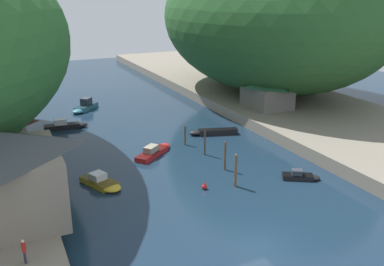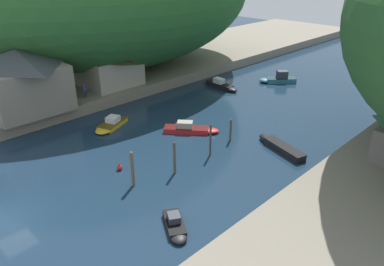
% 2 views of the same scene
% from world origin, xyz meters
% --- Properties ---
extents(water_surface, '(130.00, 130.00, 0.00)m').
position_xyz_m(water_surface, '(0.00, 30.00, 0.00)').
color(water_surface, '#192D42').
rests_on(water_surface, ground).
extents(right_bank, '(22.00, 120.00, 1.49)m').
position_xyz_m(right_bank, '(24.76, 30.00, 0.75)').
color(right_bank, gray).
rests_on(right_bank, ground).
extents(hillside_right, '(32.81, 45.93, 24.31)m').
position_xyz_m(hillside_right, '(25.86, 37.30, 13.65)').
color(hillside_right, '#285628').
rests_on(hillside_right, right_bank).
extents(right_bank_cottage, '(5.77, 7.01, 4.84)m').
position_xyz_m(right_bank_cottage, '(19.35, 27.82, 4.00)').
color(right_bank_cottage, slate).
rests_on(right_bank_cottage, right_bank).
extents(boat_white_cruiser, '(3.82, 2.98, 0.99)m').
position_xyz_m(boat_white_cruiser, '(9.93, 7.85, 0.31)').
color(boat_white_cruiser, black).
rests_on(boat_white_cruiser, water_surface).
extents(boat_open_rowboat, '(3.59, 5.18, 1.16)m').
position_xyz_m(boat_open_rowboat, '(-8.48, 14.73, 0.36)').
color(boat_open_rowboat, gold).
rests_on(boat_open_rowboat, water_surface).
extents(boat_far_upstream, '(6.44, 2.96, 0.70)m').
position_xyz_m(boat_far_upstream, '(8.26, 23.92, 0.34)').
color(boat_far_upstream, black).
rests_on(boat_far_upstream, water_surface).
extents(boat_mid_channel, '(5.76, 5.10, 1.24)m').
position_xyz_m(boat_mid_channel, '(-0.97, 20.48, 0.38)').
color(boat_mid_channel, red).
rests_on(boat_mid_channel, water_surface).
extents(boat_moored_right, '(5.14, 5.43, 1.82)m').
position_xyz_m(boat_moored_right, '(-4.38, 43.01, 0.54)').
color(boat_moored_right, teal).
rests_on(boat_moored_right, water_surface).
extents(boat_cabin_cruiser, '(5.88, 1.81, 1.41)m').
position_xyz_m(boat_cabin_cruiser, '(-8.56, 34.59, 0.44)').
color(boat_cabin_cruiser, black).
rests_on(boat_cabin_cruiser, water_surface).
extents(mooring_post_nearest, '(0.30, 0.30, 3.31)m').
position_xyz_m(mooring_post_nearest, '(3.13, 9.22, 1.67)').
color(mooring_post_nearest, brown).
rests_on(mooring_post_nearest, water_surface).
extents(mooring_post_second, '(0.25, 0.25, 3.19)m').
position_xyz_m(mooring_post_second, '(4.16, 13.13, 1.60)').
color(mooring_post_second, brown).
rests_on(mooring_post_second, water_surface).
extents(mooring_post_middle, '(0.20, 0.20, 3.37)m').
position_xyz_m(mooring_post_middle, '(4.19, 17.90, 1.69)').
color(mooring_post_middle, '#4C3D2D').
rests_on(mooring_post_middle, water_surface).
extents(mooring_post_fourth, '(0.24, 0.24, 2.47)m').
position_xyz_m(mooring_post_fourth, '(3.50, 21.85, 1.24)').
color(mooring_post_fourth, brown).
rests_on(mooring_post_fourth, water_surface).
extents(channel_buoy_near, '(0.51, 0.51, 0.77)m').
position_xyz_m(channel_buoy_near, '(0.14, 9.89, 0.30)').
color(channel_buoy_near, red).
rests_on(channel_buoy_near, water_surface).
extents(person_on_quay, '(0.29, 0.42, 1.69)m').
position_xyz_m(person_on_quay, '(-15.78, 15.95, 2.47)').
color(person_on_quay, '#282D3D').
rests_on(person_on_quay, left_bank).
extents(person_by_boathouse, '(0.27, 0.41, 1.69)m').
position_xyz_m(person_by_boathouse, '(-16.26, 2.46, 2.47)').
color(person_by_boathouse, '#282D3D').
rests_on(person_by_boathouse, left_bank).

